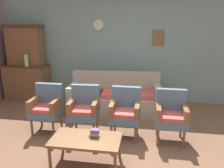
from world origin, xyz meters
The scene contains 12 objects.
ground_plane centered at (0.00, 0.00, 0.00)m, with size 7.68×7.68×0.00m, color brown.
wall_back_with_decor centered at (0.00, 2.63, 1.35)m, with size 6.40×0.09×2.70m.
side_cabinet centered at (-2.52, 2.25, 0.47)m, with size 1.16×0.55×0.93m.
cabinet_upper_hutch centered at (-2.52, 2.33, 1.45)m, with size 0.99×0.38×1.03m.
vase_on_cabinet centered at (-2.37, 2.06, 1.08)m, with size 0.10×0.10×0.31m, color #A6BF70.
floral_couch centered at (-0.04, 1.68, 0.32)m, with size 2.10×0.93×0.90m.
armchair_near_couch_end centered at (-1.18, 0.56, 0.50)m, with size 0.53×0.50×0.90m.
armchair_by_doorway centered at (-0.46, 0.58, 0.50)m, with size 0.55×0.52×0.90m.
armchair_row_middle centered at (0.30, 0.58, 0.50)m, with size 0.53×0.50×0.90m.
armchair_near_cabinet centered at (1.10, 0.55, 0.50)m, with size 0.52×0.49×0.90m.
coffee_table centered at (-0.17, -0.37, 0.38)m, with size 1.00×0.56×0.42m.
book_stack_on_table centered at (-0.06, -0.30, 0.48)m, with size 0.15×0.12×0.11m.
Camera 1 is at (0.65, -3.17, 2.04)m, focal length 36.14 mm.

